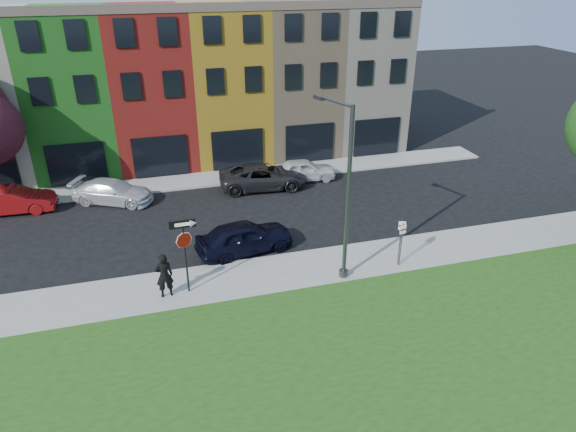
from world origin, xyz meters
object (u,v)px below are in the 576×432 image
object	(u,v)px
sedan_near	(244,237)
man	(164,275)
stop_sign	(184,242)
street_lamp	(344,195)

from	to	relation	value
sedan_near	man	bearing A→B (deg)	116.17
stop_sign	man	world-z (taller)	stop_sign
sedan_near	street_lamp	distance (m)	5.87
street_lamp	stop_sign	bearing A→B (deg)	157.83
stop_sign	street_lamp	size ratio (longest dim) A/B	0.44
man	street_lamp	distance (m)	8.11
stop_sign	sedan_near	world-z (taller)	stop_sign
stop_sign	sedan_near	xyz separation A→B (m)	(2.98, 2.82, -1.70)
stop_sign	street_lamp	world-z (taller)	street_lamp
man	sedan_near	world-z (taller)	man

